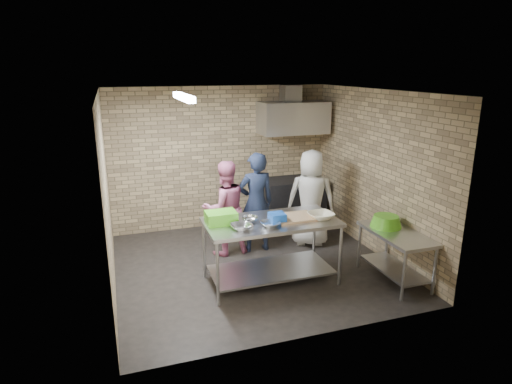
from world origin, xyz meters
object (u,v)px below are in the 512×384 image
at_px(bottle_red, 292,120).
at_px(green_crate, 221,217).
at_px(woman_white, 311,198).
at_px(side_counter, 395,256).
at_px(blue_tub, 277,218).
at_px(prep_table, 271,251).
at_px(bottle_green, 310,120).
at_px(man_navy, 256,202).
at_px(woman_pink, 225,208).
at_px(stove, 292,201).
at_px(green_basin, 386,221).

bearing_deg(bottle_red, green_crate, -130.96).
bearing_deg(green_crate, woman_white, 28.17).
height_order(side_counter, blue_tub, blue_tub).
height_order(prep_table, bottle_green, bottle_green).
distance_m(side_counter, blue_tub, 1.85).
bearing_deg(side_counter, man_navy, 133.02).
bearing_deg(man_navy, woman_white, 177.37).
height_order(man_navy, woman_white, man_navy).
distance_m(blue_tub, woman_pink, 1.37).
xyz_separation_m(stove, woman_pink, (-1.65, -1.03, 0.34)).
relative_size(stove, bottle_red, 6.67).
distance_m(green_basin, woman_pink, 2.55).
xyz_separation_m(prep_table, bottle_red, (1.33, 2.46, 1.56)).
bearing_deg(stove, man_navy, -136.52).
relative_size(side_counter, green_basin, 2.61).
bearing_deg(man_navy, woman_pink, -4.35).
bearing_deg(bottle_green, woman_white, -113.32).
relative_size(green_basin, bottle_red, 2.56).
bearing_deg(bottle_green, bottle_red, 180.00).
bearing_deg(prep_table, woman_pink, 107.29).
bearing_deg(blue_tub, prep_table, 116.57).
xyz_separation_m(bottle_green, woman_pink, (-2.10, -1.27, -1.22)).
height_order(blue_tub, bottle_red, bottle_red).
bearing_deg(bottle_red, prep_table, -118.39).
bearing_deg(green_basin, man_navy, 137.25).
bearing_deg(blue_tub, woman_pink, 108.05).
distance_m(stove, woman_pink, 1.97).
relative_size(green_crate, man_navy, 0.25).
bearing_deg(side_counter, bottle_green, 90.00).
bearing_deg(bottle_red, stove, -101.77).
relative_size(woman_pink, woman_white, 0.94).
xyz_separation_m(blue_tub, green_basin, (1.66, -0.18, -0.17)).
bearing_deg(woman_white, blue_tub, 70.44).
relative_size(blue_tub, man_navy, 0.12).
height_order(blue_tub, bottle_green, bottle_green).
bearing_deg(prep_table, woman_white, 44.03).
relative_size(green_crate, bottle_red, 2.33).
relative_size(green_crate, blue_tub, 2.00).
distance_m(bottle_green, woman_white, 1.88).
relative_size(blue_tub, woman_white, 0.12).
height_order(prep_table, woman_white, woman_white).
xyz_separation_m(prep_table, green_crate, (-0.70, 0.12, 0.55)).
height_order(prep_table, green_crate, green_crate).
distance_m(green_crate, bottle_green, 3.51).
xyz_separation_m(prep_table, stove, (1.28, 2.22, -0.02)).
bearing_deg(blue_tub, man_navy, 85.21).
bearing_deg(blue_tub, stove, 62.07).
height_order(prep_table, blue_tub, blue_tub).
xyz_separation_m(green_crate, bottle_red, (2.03, 2.34, 1.00)).
height_order(prep_table, side_counter, prep_table).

